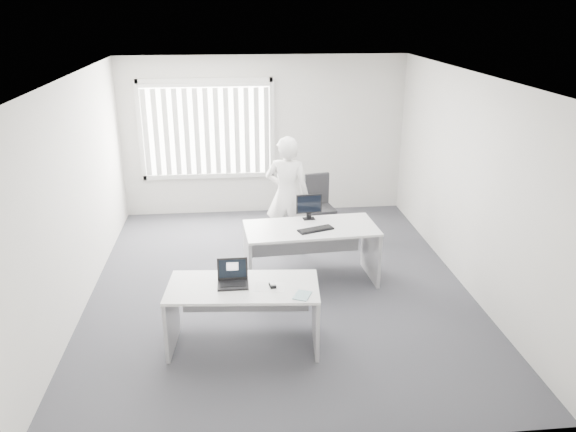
{
  "coord_description": "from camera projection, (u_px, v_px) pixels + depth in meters",
  "views": [
    {
      "loc": [
        -0.57,
        -6.8,
        3.6
      ],
      "look_at": [
        0.14,
        0.15,
        0.95
      ],
      "focal_mm": 35.0,
      "sensor_mm": 36.0,
      "label": 1
    }
  ],
  "objects": [
    {
      "name": "desk_near",
      "position": [
        243.0,
        303.0,
        6.13
      ],
      "size": [
        1.69,
        0.9,
        0.75
      ],
      "rotation": [
        0.0,
        0.0,
        -0.09
      ],
      "color": "silver",
      "rests_on": "ground"
    },
    {
      "name": "keyboard",
      "position": [
        316.0,
        230.0,
        7.39
      ],
      "size": [
        0.5,
        0.31,
        0.02
      ],
      "primitive_type": "cube",
      "rotation": [
        0.0,
        0.0,
        0.34
      ],
      "color": "black",
      "rests_on": "desk_far"
    },
    {
      "name": "office_chair",
      "position": [
        319.0,
        216.0,
        9.29
      ],
      "size": [
        0.66,
        0.66,
        1.0
      ],
      "rotation": [
        0.0,
        0.0,
        0.18
      ],
      "color": "black",
      "rests_on": "ground"
    },
    {
      "name": "person",
      "position": [
        287.0,
        195.0,
        8.43
      ],
      "size": [
        0.75,
        0.59,
        1.81
      ],
      "primitive_type": "imported",
      "rotation": [
        0.0,
        0.0,
        2.88
      ],
      "color": "silver",
      "rests_on": "ground"
    },
    {
      "name": "window",
      "position": [
        207.0,
        129.0,
        9.76
      ],
      "size": [
        2.32,
        0.06,
        1.76
      ],
      "primitive_type": "cube",
      "color": "silver",
      "rests_on": "wall_back"
    },
    {
      "name": "laptop",
      "position": [
        233.0,
        275.0,
        6.01
      ],
      "size": [
        0.33,
        0.3,
        0.26
      ],
      "primitive_type": null,
      "rotation": [
        0.0,
        0.0,
        0.0
      ],
      "color": "black",
      "rests_on": "desk_near"
    },
    {
      "name": "mouse",
      "position": [
        273.0,
        285.0,
        6.03
      ],
      "size": [
        0.08,
        0.12,
        0.04
      ],
      "primitive_type": null,
      "rotation": [
        0.0,
        0.0,
        0.14
      ],
      "color": "#A9A9AB",
      "rests_on": "paper_sheet"
    },
    {
      "name": "ceiling",
      "position": [
        278.0,
        76.0,
        6.66
      ],
      "size": [
        5.0,
        6.0,
        0.02
      ],
      "primitive_type": "cube",
      "color": "silver",
      "rests_on": "wall_back"
    },
    {
      "name": "paper_sheet",
      "position": [
        270.0,
        287.0,
        6.03
      ],
      "size": [
        0.35,
        0.28,
        0.0
      ],
      "primitive_type": "cube",
      "rotation": [
        0.0,
        0.0,
        -0.18
      ],
      "color": "white",
      "rests_on": "desk_near"
    },
    {
      "name": "wall_back",
      "position": [
        264.0,
        136.0,
        9.95
      ],
      "size": [
        5.0,
        0.02,
        2.8
      ],
      "primitive_type": "cube",
      "color": "beige",
      "rests_on": "ground"
    },
    {
      "name": "booklet",
      "position": [
        302.0,
        295.0,
        5.85
      ],
      "size": [
        0.23,
        0.26,
        0.01
      ],
      "primitive_type": "cube",
      "rotation": [
        0.0,
        0.0,
        -0.44
      ],
      "color": "white",
      "rests_on": "desk_near"
    },
    {
      "name": "wall_front",
      "position": [
        312.0,
        305.0,
        4.36
      ],
      "size": [
        5.0,
        0.02,
        2.8
      ],
      "primitive_type": "cube",
      "color": "beige",
      "rests_on": "ground"
    },
    {
      "name": "wall_right",
      "position": [
        467.0,
        182.0,
        7.39
      ],
      "size": [
        0.02,
        6.0,
        2.8
      ],
      "primitive_type": "cube",
      "color": "beige",
      "rests_on": "ground"
    },
    {
      "name": "desk_far",
      "position": [
        311.0,
        242.0,
        7.58
      ],
      "size": [
        1.81,
        0.94,
        0.8
      ],
      "rotation": [
        0.0,
        0.0,
        0.06
      ],
      "color": "silver",
      "rests_on": "ground"
    },
    {
      "name": "monitor",
      "position": [
        309.0,
        207.0,
        7.72
      ],
      "size": [
        0.37,
        0.14,
        0.36
      ],
      "primitive_type": null,
      "rotation": [
        0.0,
        0.0,
        0.09
      ],
      "color": "black",
      "rests_on": "desk_far"
    },
    {
      "name": "ground",
      "position": [
        279.0,
        285.0,
        7.65
      ],
      "size": [
        6.0,
        6.0,
        0.0
      ],
      "primitive_type": "plane",
      "color": "#424248",
      "rests_on": "ground"
    },
    {
      "name": "wall_left",
      "position": [
        77.0,
        194.0,
        6.92
      ],
      "size": [
        0.02,
        6.0,
        2.8
      ],
      "primitive_type": "cube",
      "color": "beige",
      "rests_on": "ground"
    },
    {
      "name": "blinds",
      "position": [
        207.0,
        132.0,
        9.72
      ],
      "size": [
        2.2,
        0.1,
        1.5
      ],
      "primitive_type": null,
      "color": "silver",
      "rests_on": "wall_back"
    }
  ]
}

